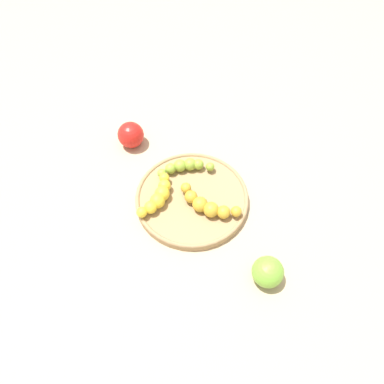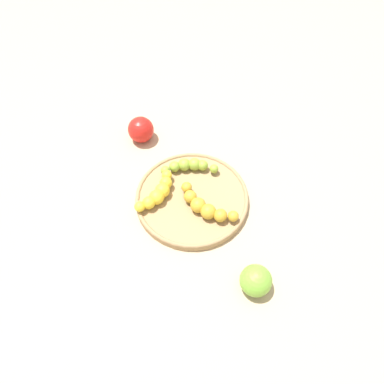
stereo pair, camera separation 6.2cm
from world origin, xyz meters
name	(u,v)px [view 2 (the right image)]	position (x,y,z in m)	size (l,w,h in m)	color
ground_plane	(192,201)	(0.00, 0.00, 0.00)	(2.40, 2.40, 0.00)	tan
fruit_bowl	(192,198)	(0.00, 0.00, 0.01)	(0.28, 0.28, 0.02)	#A08259
banana_green	(189,166)	(-0.08, -0.03, 0.04)	(0.07, 0.14, 0.03)	#8CAD38
banana_yellow	(158,193)	(0.03, -0.08, 0.04)	(0.13, 0.07, 0.04)	yellow
banana_spotted	(205,206)	(0.03, 0.04, 0.04)	(0.08, 0.15, 0.04)	gold
apple_red	(141,130)	(-0.16, -0.20, 0.04)	(0.07, 0.07, 0.07)	red
apple_green	(256,280)	(0.17, 0.19, 0.03)	(0.07, 0.07, 0.07)	#72B238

